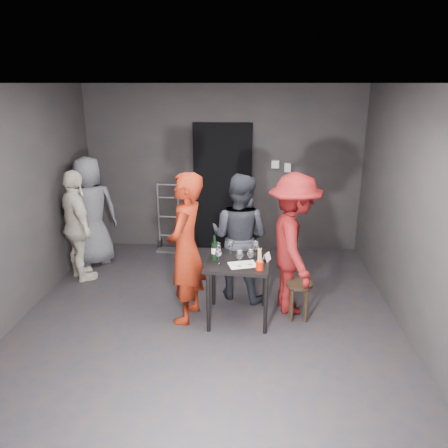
# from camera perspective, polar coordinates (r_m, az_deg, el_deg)

# --- Properties ---
(floor) EXTENTS (4.50, 5.00, 0.02)m
(floor) POSITION_cam_1_polar(r_m,az_deg,el_deg) (5.34, -2.05, -12.43)
(floor) COLOR black
(floor) RESTS_ON ground
(ceiling) EXTENTS (4.50, 5.00, 0.02)m
(ceiling) POSITION_cam_1_polar(r_m,az_deg,el_deg) (4.61, -2.44, 17.92)
(ceiling) COLOR silver
(ceiling) RESTS_ON ground
(wall_back) EXTENTS (4.50, 0.04, 2.70)m
(wall_back) POSITION_cam_1_polar(r_m,az_deg,el_deg) (7.23, -0.13, 7.17)
(wall_back) COLOR black
(wall_back) RESTS_ON ground
(wall_front) EXTENTS (4.50, 0.04, 2.70)m
(wall_front) POSITION_cam_1_polar(r_m,az_deg,el_deg) (2.53, -8.37, -14.51)
(wall_front) COLOR black
(wall_front) RESTS_ON ground
(wall_left) EXTENTS (0.04, 5.00, 2.70)m
(wall_left) POSITION_cam_1_polar(r_m,az_deg,el_deg) (5.51, -26.19, 1.88)
(wall_left) COLOR black
(wall_left) RESTS_ON ground
(wall_right) EXTENTS (0.04, 5.00, 2.70)m
(wall_right) POSITION_cam_1_polar(r_m,az_deg,el_deg) (5.09, 23.86, 0.98)
(wall_right) COLOR black
(wall_right) RESTS_ON ground
(doorway) EXTENTS (0.95, 0.10, 2.10)m
(doorway) POSITION_cam_1_polar(r_m,az_deg,el_deg) (7.23, -0.17, 4.75)
(doorway) COLOR black
(doorway) RESTS_ON ground
(wallbox_upper) EXTENTS (0.12, 0.06, 0.12)m
(wallbox_upper) POSITION_cam_1_polar(r_m,az_deg,el_deg) (7.15, 6.71, 7.75)
(wallbox_upper) COLOR #B7B7B2
(wallbox_upper) RESTS_ON wall_back
(wallbox_lower) EXTENTS (0.10, 0.06, 0.14)m
(wallbox_lower) POSITION_cam_1_polar(r_m,az_deg,el_deg) (7.17, 8.30, 7.31)
(wallbox_lower) COLOR #B7B7B2
(wallbox_lower) RESTS_ON wall_back
(hand_truck) EXTENTS (0.38, 0.33, 1.14)m
(hand_truck) POSITION_cam_1_polar(r_m,az_deg,el_deg) (7.44, -7.18, -1.76)
(hand_truck) COLOR #B2B2B7
(hand_truck) RESTS_ON floor
(tasting_table) EXTENTS (0.72, 0.72, 0.75)m
(tasting_table) POSITION_cam_1_polar(r_m,az_deg,el_deg) (5.10, 1.87, -5.77)
(tasting_table) COLOR black
(tasting_table) RESTS_ON floor
(stool) EXTENTS (0.31, 0.31, 0.47)m
(stool) POSITION_cam_1_polar(r_m,az_deg,el_deg) (5.29, 9.79, -8.59)
(stool) COLOR #2F201A
(stool) RESTS_ON floor
(server_red) EXTENTS (0.63, 0.84, 2.10)m
(server_red) POSITION_cam_1_polar(r_m,az_deg,el_deg) (4.97, -5.08, -1.49)
(server_red) COLOR maroon
(server_red) RESTS_ON floor
(woman_black) EXTENTS (1.00, 0.78, 1.81)m
(woman_black) POSITION_cam_1_polar(r_m,az_deg,el_deg) (5.56, 2.05, -0.91)
(woman_black) COLOR #23252E
(woman_black) RESTS_ON floor
(man_maroon) EXTENTS (0.76, 1.35, 1.98)m
(man_maroon) POSITION_cam_1_polar(r_m,az_deg,el_deg) (5.24, 9.14, -1.33)
(man_maroon) COLOR maroon
(man_maroon) RESTS_ON floor
(bystander_cream) EXTENTS (1.00, 1.06, 1.68)m
(bystander_cream) POSITION_cam_1_polar(r_m,az_deg,el_deg) (6.41, -18.65, 0.11)
(bystander_cream) COLOR silver
(bystander_cream) RESTS_ON floor
(bystander_grey) EXTENTS (1.05, 0.92, 1.89)m
(bystander_grey) POSITION_cam_1_polar(r_m,az_deg,el_deg) (6.90, -17.14, 2.39)
(bystander_grey) COLOR #565760
(bystander_grey) RESTS_ON floor
(tasting_mat) EXTENTS (0.35, 0.29, 0.00)m
(tasting_mat) POSITION_cam_1_polar(r_m,az_deg,el_deg) (4.93, 2.44, -5.33)
(tasting_mat) COLOR white
(tasting_mat) RESTS_ON tasting_table
(wine_glass_a) EXTENTS (0.10, 0.10, 0.20)m
(wine_glass_a) POSITION_cam_1_polar(r_m,az_deg,el_deg) (4.92, -0.77, -4.13)
(wine_glass_a) COLOR white
(wine_glass_a) RESTS_ON tasting_table
(wine_glass_b) EXTENTS (0.09, 0.09, 0.20)m
(wine_glass_b) POSITION_cam_1_polar(r_m,az_deg,el_deg) (5.11, -0.79, -3.32)
(wine_glass_b) COLOR white
(wine_glass_b) RESTS_ON tasting_table
(wine_glass_c) EXTENTS (0.09, 0.09, 0.19)m
(wine_glass_c) POSITION_cam_1_polar(r_m,az_deg,el_deg) (5.21, 0.83, -2.94)
(wine_glass_c) COLOR white
(wine_glass_c) RESTS_ON tasting_table
(wine_glass_d) EXTENTS (0.08, 0.08, 0.22)m
(wine_glass_d) POSITION_cam_1_polar(r_m,az_deg,el_deg) (4.84, 2.05, -4.41)
(wine_glass_d) COLOR white
(wine_glass_d) RESTS_ON tasting_table
(wine_glass_e) EXTENTS (0.10, 0.10, 0.21)m
(wine_glass_e) POSITION_cam_1_polar(r_m,az_deg,el_deg) (4.89, 3.49, -4.25)
(wine_glass_e) COLOR white
(wine_glass_e) RESTS_ON tasting_table
(wine_glass_f) EXTENTS (0.10, 0.10, 0.22)m
(wine_glass_f) POSITION_cam_1_polar(r_m,az_deg,el_deg) (5.10, 4.11, -3.25)
(wine_glass_f) COLOR white
(wine_glass_f) RESTS_ON tasting_table
(wine_bottle) EXTENTS (0.07, 0.07, 0.30)m
(wine_bottle) POSITION_cam_1_polar(r_m,az_deg,el_deg) (5.02, -1.24, -3.49)
(wine_bottle) COLOR black
(wine_bottle) RESTS_ON tasting_table
(breadstick_cup) EXTENTS (0.09, 0.09, 0.27)m
(breadstick_cup) POSITION_cam_1_polar(r_m,az_deg,el_deg) (4.78, 4.70, -4.63)
(breadstick_cup) COLOR #BE1803
(breadstick_cup) RESTS_ON tasting_table
(reserved_card) EXTENTS (0.12, 0.14, 0.09)m
(reserved_card) POSITION_cam_1_polar(r_m,az_deg,el_deg) (5.05, 5.42, -4.30)
(reserved_card) COLOR white
(reserved_card) RESTS_ON tasting_table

